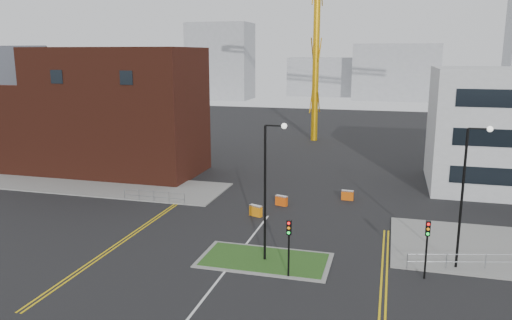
{
  "coord_description": "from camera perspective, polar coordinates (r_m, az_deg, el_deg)",
  "views": [
    {
      "loc": [
        9.53,
        -21.78,
        13.39
      ],
      "look_at": [
        -0.75,
        15.9,
        5.0
      ],
      "focal_mm": 35.0,
      "sensor_mm": 36.0,
      "label": 1
    }
  ],
  "objects": [
    {
      "name": "skyline_b",
      "position": [
        151.87,
        15.66,
        9.65
      ],
      "size": [
        24.0,
        12.0,
        16.0
      ],
      "primitive_type": "cube",
      "color": "gray",
      "rests_on": "ground"
    },
    {
      "name": "yellow_right_a",
      "position": [
        30.83,
        14.09,
        -13.99
      ],
      "size": [
        0.12,
        20.0,
        0.01
      ],
      "primitive_type": "cube",
      "color": "gold",
      "rests_on": "ground"
    },
    {
      "name": "barrier_left",
      "position": [
        41.94,
        -0.03,
        -5.76
      ],
      "size": [
        1.18,
        0.76,
        0.94
      ],
      "color": "orange",
      "rests_on": "ground"
    },
    {
      "name": "island_kerb",
      "position": [
        33.49,
        1.0,
        -11.37
      ],
      "size": [
        8.6,
        4.6,
        0.08
      ],
      "primitive_type": "cube",
      "color": "slate",
      "rests_on": "ground"
    },
    {
      "name": "yellow_left_b",
      "position": [
        39.01,
        -13.82,
        -8.31
      ],
      "size": [
        0.12,
        24.0,
        0.01
      ],
      "primitive_type": "cube",
      "color": "gold",
      "rests_on": "ground"
    },
    {
      "name": "yellow_left_a",
      "position": [
        39.15,
        -14.21,
        -8.26
      ],
      "size": [
        0.12,
        24.0,
        0.01
      ],
      "primitive_type": "cube",
      "color": "gold",
      "rests_on": "ground"
    },
    {
      "name": "railing_left",
      "position": [
        46.52,
        -11.6,
        -3.91
      ],
      "size": [
        6.05,
        0.05,
        1.1
      ],
      "color": "gray",
      "rests_on": "ground"
    },
    {
      "name": "pavement_left",
      "position": [
        54.46,
        -18.17,
        -2.66
      ],
      "size": [
        28.0,
        8.0,
        0.12
      ],
      "primitive_type": "cube",
      "color": "slate",
      "rests_on": "ground"
    },
    {
      "name": "grass_island",
      "position": [
        33.48,
        1.0,
        -11.34
      ],
      "size": [
        8.0,
        4.0,
        0.12
      ],
      "primitive_type": "cube",
      "color": "#204617",
      "rests_on": "ground"
    },
    {
      "name": "skyline_d",
      "position": [
        162.89,
        9.2,
        9.37
      ],
      "size": [
        30.0,
        12.0,
        12.0
      ],
      "primitive_type": "cube",
      "color": "gray",
      "rests_on": "ground"
    },
    {
      "name": "skyline_a",
      "position": [
        150.2,
        -4.07,
        11.18
      ],
      "size": [
        18.0,
        12.0,
        22.0
      ],
      "primitive_type": "cube",
      "color": "gray",
      "rests_on": "ground"
    },
    {
      "name": "centre_line",
      "position": [
        28.9,
        -6.05,
        -15.54
      ],
      "size": [
        0.15,
        30.0,
        0.01
      ],
      "primitive_type": "cube",
      "color": "silver",
      "rests_on": "ground"
    },
    {
      "name": "brick_building",
      "position": [
        59.81,
        -17.84,
        5.26
      ],
      "size": [
        24.2,
        10.07,
        14.24
      ],
      "color": "#481C12",
      "rests_on": "ground"
    },
    {
      "name": "yellow_right_b",
      "position": [
        30.84,
        14.66,
        -14.03
      ],
      "size": [
        0.12,
        20.0,
        0.01
      ],
      "primitive_type": "cube",
      "color": "gold",
      "rests_on": "ground"
    },
    {
      "name": "traffic_light_island",
      "position": [
        30.3,
        3.78,
        -8.83
      ],
      "size": [
        0.28,
        0.33,
        3.65
      ],
      "color": "black",
      "rests_on": "ground"
    },
    {
      "name": "barrier_mid",
      "position": [
        44.81,
        2.93,
        -4.61
      ],
      "size": [
        1.15,
        0.68,
        0.92
      ],
      "color": "#D94C0C",
      "rests_on": "ground"
    },
    {
      "name": "barrier_right",
      "position": [
        47.18,
        10.41,
        -3.93
      ],
      "size": [
        1.12,
        0.42,
        0.93
      ],
      "color": "#CB510B",
      "rests_on": "ground"
    },
    {
      "name": "traffic_light_right",
      "position": [
        31.76,
        18.98,
        -8.49
      ],
      "size": [
        0.28,
        0.33,
        3.65
      ],
      "color": "black",
      "rests_on": "ground"
    },
    {
      "name": "streetlamp_right_near",
      "position": [
        33.1,
        22.95,
        -2.81
      ],
      "size": [
        1.46,
        0.36,
        9.18
      ],
      "color": "black",
      "rests_on": "ground"
    },
    {
      "name": "streetlamp_island",
      "position": [
        31.68,
        1.42,
        -2.46
      ],
      "size": [
        1.46,
        0.36,
        9.18
      ],
      "color": "black",
      "rests_on": "ground"
    },
    {
      "name": "ground",
      "position": [
        27.28,
        -7.64,
        -17.38
      ],
      "size": [
        200.0,
        200.0,
        0.0
      ],
      "primitive_type": "plane",
      "color": "black",
      "rests_on": "ground"
    }
  ]
}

